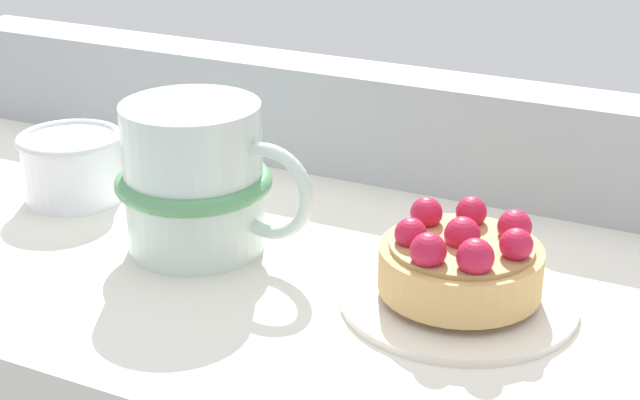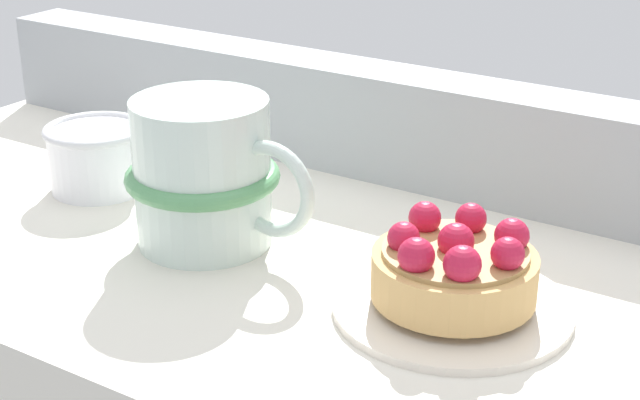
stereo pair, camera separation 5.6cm
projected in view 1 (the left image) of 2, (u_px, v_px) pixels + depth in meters
ground_plane at (356, 297)px, 59.78cm from camera, size 86.99×34.77×4.09cm
window_rail_back at (443, 133)px, 69.73cm from camera, size 85.25×4.98×7.87cm
dessert_plate at (458, 297)px, 54.62cm from camera, size 13.32×13.32×0.96cm
raspberry_tart at (461, 260)px, 53.68cm from camera, size 9.09×9.09×4.49cm
coffee_mug at (196, 178)px, 59.73cm from camera, size 13.10×9.71×9.40cm
sugar_bowl at (72, 164)px, 67.91cm from camera, size 7.32×7.32×4.77cm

